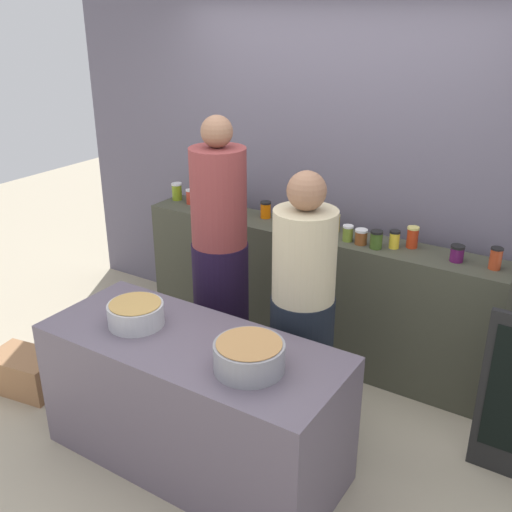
{
  "coord_description": "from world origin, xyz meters",
  "views": [
    {
      "loc": [
        1.76,
        -2.42,
        2.44
      ],
      "look_at": [
        0.0,
        0.35,
        1.05
      ],
      "focal_mm": 41.72,
      "sensor_mm": 36.0,
      "label": 1
    }
  ],
  "objects_px": {
    "preserve_jar_13": "(496,258)",
    "cooking_pot_left": "(136,314)",
    "preserve_jar_8": "(361,237)",
    "preserve_jar_12": "(457,253)",
    "bread_crate": "(26,372)",
    "preserve_jar_9": "(376,239)",
    "preserve_jar_4": "(266,210)",
    "preserve_jar_2": "(221,204)",
    "cook_in_cap": "(302,319)",
    "preserve_jar_10": "(394,239)",
    "preserve_jar_3": "(232,207)",
    "preserve_jar_11": "(412,237)",
    "preserve_jar_5": "(315,224)",
    "preserve_jar_1": "(191,197)",
    "cook_with_tongs": "(220,270)",
    "preserve_jar_0": "(177,191)",
    "preserve_jar_6": "(335,223)",
    "cooking_pot_center": "(249,356)",
    "preserve_jar_7": "(348,233)"
  },
  "relations": [
    {
      "from": "preserve_jar_12",
      "to": "cooking_pot_center",
      "type": "distance_m",
      "value": 1.57
    },
    {
      "from": "preserve_jar_13",
      "to": "preserve_jar_4",
      "type": "bearing_deg",
      "value": 178.02
    },
    {
      "from": "preserve_jar_2",
      "to": "preserve_jar_6",
      "type": "distance_m",
      "value": 0.93
    },
    {
      "from": "preserve_jar_1",
      "to": "preserve_jar_3",
      "type": "height_order",
      "value": "preserve_jar_3"
    },
    {
      "from": "preserve_jar_3",
      "to": "preserve_jar_10",
      "type": "bearing_deg",
      "value": 1.36
    },
    {
      "from": "preserve_jar_11",
      "to": "bread_crate",
      "type": "bearing_deg",
      "value": -143.53
    },
    {
      "from": "preserve_jar_13",
      "to": "cooking_pot_left",
      "type": "bearing_deg",
      "value": -138.22
    },
    {
      "from": "preserve_jar_3",
      "to": "preserve_jar_11",
      "type": "height_order",
      "value": "preserve_jar_11"
    },
    {
      "from": "preserve_jar_12",
      "to": "preserve_jar_10",
      "type": "bearing_deg",
      "value": 179.59
    },
    {
      "from": "preserve_jar_11",
      "to": "cooking_pot_center",
      "type": "relative_size",
      "value": 0.4
    },
    {
      "from": "preserve_jar_8",
      "to": "cooking_pot_center",
      "type": "distance_m",
      "value": 1.41
    },
    {
      "from": "cook_in_cap",
      "to": "bread_crate",
      "type": "distance_m",
      "value": 1.97
    },
    {
      "from": "preserve_jar_12",
      "to": "preserve_jar_3",
      "type": "bearing_deg",
      "value": -179.07
    },
    {
      "from": "preserve_jar_2",
      "to": "preserve_jar_12",
      "type": "height_order",
      "value": "preserve_jar_2"
    },
    {
      "from": "preserve_jar_3",
      "to": "preserve_jar_6",
      "type": "distance_m",
      "value": 0.81
    },
    {
      "from": "preserve_jar_2",
      "to": "preserve_jar_6",
      "type": "xyz_separation_m",
      "value": [
        0.93,
        0.08,
        0.0
      ]
    },
    {
      "from": "preserve_jar_0",
      "to": "cooking_pot_left",
      "type": "bearing_deg",
      "value": -58.45
    },
    {
      "from": "preserve_jar_1",
      "to": "cook_with_tongs",
      "type": "xyz_separation_m",
      "value": [
        0.77,
        -0.67,
        -0.2
      ]
    },
    {
      "from": "preserve_jar_8",
      "to": "cook_in_cap",
      "type": "relative_size",
      "value": 0.06
    },
    {
      "from": "preserve_jar_5",
      "to": "cooking_pot_left",
      "type": "height_order",
      "value": "preserve_jar_5"
    },
    {
      "from": "preserve_jar_6",
      "to": "preserve_jar_2",
      "type": "bearing_deg",
      "value": -175.28
    },
    {
      "from": "preserve_jar_6",
      "to": "preserve_jar_12",
      "type": "height_order",
      "value": "preserve_jar_6"
    },
    {
      "from": "preserve_jar_3",
      "to": "cook_in_cap",
      "type": "relative_size",
      "value": 0.08
    },
    {
      "from": "preserve_jar_0",
      "to": "cook_with_tongs",
      "type": "distance_m",
      "value": 1.18
    },
    {
      "from": "preserve_jar_0",
      "to": "cook_with_tongs",
      "type": "height_order",
      "value": "cook_with_tongs"
    },
    {
      "from": "preserve_jar_2",
      "to": "preserve_jar_9",
      "type": "distance_m",
      "value": 1.29
    },
    {
      "from": "preserve_jar_5",
      "to": "preserve_jar_12",
      "type": "xyz_separation_m",
      "value": [
        0.97,
        0.03,
        -0.01
      ]
    },
    {
      "from": "preserve_jar_12",
      "to": "cooking_pot_left",
      "type": "xyz_separation_m",
      "value": [
        -1.37,
        -1.41,
        -0.17
      ]
    },
    {
      "from": "cooking_pot_left",
      "to": "cook_in_cap",
      "type": "relative_size",
      "value": 0.19
    },
    {
      "from": "preserve_jar_3",
      "to": "preserve_jar_12",
      "type": "relative_size",
      "value": 1.24
    },
    {
      "from": "preserve_jar_9",
      "to": "preserve_jar_13",
      "type": "relative_size",
      "value": 0.88
    },
    {
      "from": "preserve_jar_1",
      "to": "cook_in_cap",
      "type": "xyz_separation_m",
      "value": [
        1.45,
        -0.81,
        -0.3
      ]
    },
    {
      "from": "preserve_jar_2",
      "to": "bread_crate",
      "type": "relative_size",
      "value": 0.26
    },
    {
      "from": "preserve_jar_2",
      "to": "preserve_jar_5",
      "type": "height_order",
      "value": "preserve_jar_5"
    },
    {
      "from": "preserve_jar_12",
      "to": "bread_crate",
      "type": "bearing_deg",
      "value": -148.49
    },
    {
      "from": "preserve_jar_4",
      "to": "preserve_jar_11",
      "type": "distance_m",
      "value": 1.12
    },
    {
      "from": "preserve_jar_8",
      "to": "preserve_jar_12",
      "type": "bearing_deg",
      "value": 4.67
    },
    {
      "from": "preserve_jar_1",
      "to": "bread_crate",
      "type": "distance_m",
      "value": 1.78
    },
    {
      "from": "preserve_jar_4",
      "to": "cooking_pot_left",
      "type": "bearing_deg",
      "value": -87.61
    },
    {
      "from": "preserve_jar_3",
      "to": "cook_with_tongs",
      "type": "distance_m",
      "value": 0.73
    },
    {
      "from": "preserve_jar_10",
      "to": "bread_crate",
      "type": "relative_size",
      "value": 0.26
    },
    {
      "from": "preserve_jar_6",
      "to": "preserve_jar_8",
      "type": "relative_size",
      "value": 1.19
    },
    {
      "from": "preserve_jar_2",
      "to": "bread_crate",
      "type": "xyz_separation_m",
      "value": [
        -0.61,
        -1.47,
        -0.91
      ]
    },
    {
      "from": "preserve_jar_0",
      "to": "preserve_jar_8",
      "type": "bearing_deg",
      "value": -3.62
    },
    {
      "from": "preserve_jar_0",
      "to": "preserve_jar_9",
      "type": "bearing_deg",
      "value": -3.89
    },
    {
      "from": "preserve_jar_7",
      "to": "cooking_pot_left",
      "type": "relative_size",
      "value": 0.35
    },
    {
      "from": "bread_crate",
      "to": "preserve_jar_9",
      "type": "bearing_deg",
      "value": 36.53
    },
    {
      "from": "preserve_jar_12",
      "to": "preserve_jar_13",
      "type": "height_order",
      "value": "preserve_jar_13"
    },
    {
      "from": "preserve_jar_9",
      "to": "preserve_jar_8",
      "type": "bearing_deg",
      "value": 172.12
    },
    {
      "from": "preserve_jar_2",
      "to": "cooking_pot_center",
      "type": "bearing_deg",
      "value": -50.3
    }
  ]
}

